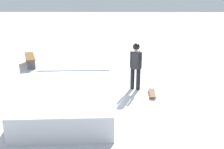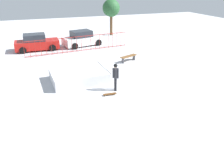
# 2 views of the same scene
# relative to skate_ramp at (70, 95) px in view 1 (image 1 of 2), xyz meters

# --- Properties ---
(ground_plane) EXTENTS (60.00, 60.00, 0.00)m
(ground_plane) POSITION_rel_skate_ramp_xyz_m (1.00, 0.07, -0.32)
(ground_plane) COLOR silver
(skate_ramp) EXTENTS (5.54, 2.91, 0.74)m
(skate_ramp) POSITION_rel_skate_ramp_xyz_m (0.00, 0.00, 0.00)
(skate_ramp) COLOR silver
(skate_ramp) RESTS_ON ground
(skater) EXTENTS (0.43, 0.42, 1.73)m
(skater) POSITION_rel_skate_ramp_xyz_m (1.34, -2.18, 0.69)
(skater) COLOR black
(skater) RESTS_ON ground
(skateboard) EXTENTS (0.81, 0.29, 0.09)m
(skateboard) POSITION_rel_skate_ramp_xyz_m (0.78, -2.74, -0.24)
(skateboard) COLOR #593314
(skateboard) RESTS_ON ground
(park_bench) EXTENTS (1.64, 0.96, 0.48)m
(park_bench) POSITION_rel_skate_ramp_xyz_m (4.30, 2.64, 0.04)
(park_bench) COLOR brown
(park_bench) RESTS_ON ground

